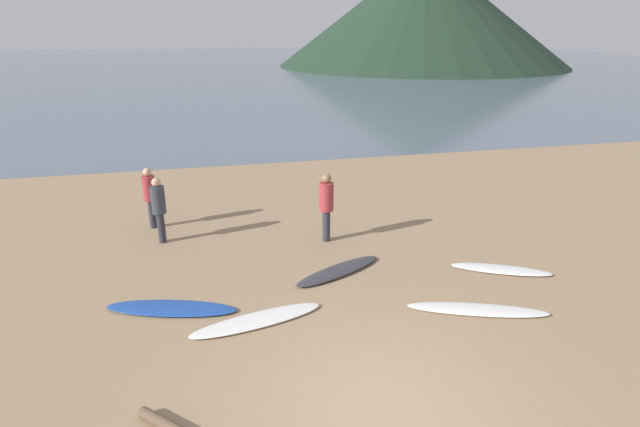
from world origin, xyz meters
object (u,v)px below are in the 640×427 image
surfboard_0 (172,308)px  surfboard_1 (257,320)px  person_2 (159,205)px  person_1 (326,202)px  surfboard_3 (478,310)px  surfboard_4 (501,269)px  person_0 (150,193)px  surfboard_2 (338,271)px

surfboard_0 → surfboard_1: surfboard_0 is taller
person_2 → person_1: bearing=152.0°
surfboard_3 → surfboard_4: bearing=65.6°
person_0 → person_2: person_2 is taller
surfboard_4 → person_0: 8.68m
surfboard_2 → surfboard_3: size_ratio=0.86×
surfboard_1 → person_1: bearing=44.5°
surfboard_0 → surfboard_1: bearing=-10.5°
person_0 → surfboard_3: bearing=125.9°
surfboard_3 → surfboard_1: bearing=-168.4°
surfboard_0 → person_0: bearing=114.5°
surfboard_0 → surfboard_3: size_ratio=0.95×
surfboard_4 → surfboard_1: bearing=-145.7°
surfboard_4 → person_1: 4.21m
surfboard_3 → surfboard_4: size_ratio=1.23×
surfboard_1 → surfboard_4: bearing=-4.7°
surfboard_2 → person_1: (0.16, 1.74, 0.95)m
surfboard_4 → person_1: (-3.26, 2.48, 0.96)m
surfboard_4 → person_2: (-7.17, 3.31, 0.92)m
person_0 → person_2: (0.28, -1.05, 0.01)m
surfboard_1 → surfboard_3: size_ratio=0.95×
surfboard_3 → person_0: bearing=156.8°
person_0 → person_1: (4.19, -1.88, 0.06)m
surfboard_1 → surfboard_3: surfboard_1 is taller
surfboard_3 → person_2: size_ratio=1.59×
surfboard_2 → person_0: size_ratio=1.39×
surfboard_3 → person_2: 7.54m
surfboard_2 → person_1: size_ratio=1.31×
person_0 → surfboard_2: bearing=127.0°
surfboard_3 → person_1: person_1 is taller
surfboard_0 → person_2: (-0.32, 3.32, 0.92)m
surfboard_1 → surfboard_2: bearing=25.4°
surfboard_1 → surfboard_4: 5.40m
surfboard_0 → surfboard_3: 5.68m
surfboard_1 → surfboard_0: bearing=140.0°
surfboard_0 → person_0: size_ratio=1.53×
surfboard_0 → surfboard_4: surfboard_4 is taller
surfboard_4 → person_1: bearing=168.8°
surfboard_3 → surfboard_0: bearing=-173.9°
surfboard_0 → surfboard_2: (3.42, 0.75, 0.01)m
surfboard_2 → person_0: person_0 is taller
surfboard_1 → person_0: person_0 is taller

